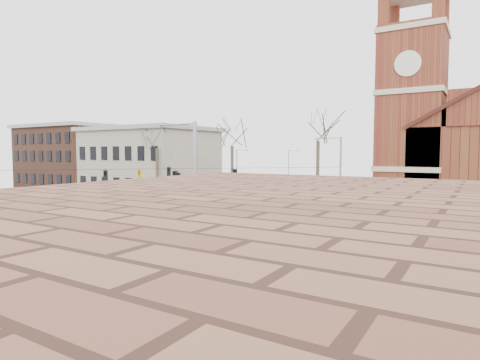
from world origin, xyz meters
The scene contains 18 objects.
ground centered at (0.00, 0.00, 0.00)m, with size 120.00×120.00×0.00m, color black.
sidewalks centered at (0.00, 0.00, 0.08)m, with size 80.00×80.00×0.17m.
road_markings centered at (0.00, 0.00, 0.01)m, with size 100.00×100.00×0.01m.
civic_building_a centered at (-22.00, 20.00, 5.50)m, with size 18.00×14.00×11.00m, color gray.
civic_building_b centered at (-42.00, 22.00, 6.00)m, with size 18.00×16.00×12.00m, color brown.
signal_pole_ne centered at (11.32, 11.50, 4.95)m, with size 2.75×0.22×9.00m.
signal_pole_nw centered at (-11.32, 11.50, 4.95)m, with size 2.75×0.22×9.00m.
signal_pole_se centered at (11.32, -11.50, 4.95)m, with size 2.75×0.22×9.00m.
span_wires centered at (0.00, 0.00, 6.20)m, with size 23.02×23.02×0.03m.
traffic_signals centered at (0.00, -0.67, 5.45)m, with size 8.21×8.26×1.30m.
streetlight_north_a centered at (-10.65, 28.00, 4.47)m, with size 2.30×0.20×8.00m.
streetlight_north_b centered at (-10.65, 48.00, 4.47)m, with size 2.30×0.20×8.00m.
cargo_van centered at (3.09, 0.68, 1.30)m, with size 2.79×5.98×2.20m.
parked_car_a centered at (16.51, 8.05, 0.57)m, with size 1.35×3.36×1.15m, color black.
parked_car_b centered at (22.84, 8.89, 0.67)m, with size 1.42×4.08×1.35m, color black.
tree_nw_far centered at (-13.84, 12.77, 8.70)m, with size 4.00×4.00×12.02m.
tree_nw_near centered at (-2.30, 13.35, 8.94)m, with size 4.00×4.00×12.36m.
tree_ne centered at (8.56, 13.12, 9.40)m, with size 4.00×4.00×13.01m.
Camera 1 is at (23.62, -27.04, 7.67)m, focal length 30.00 mm.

